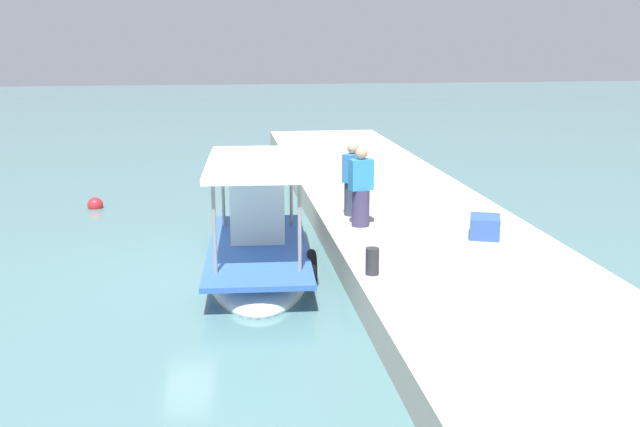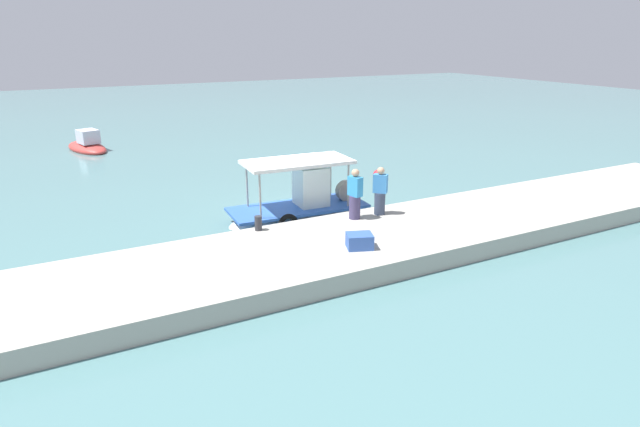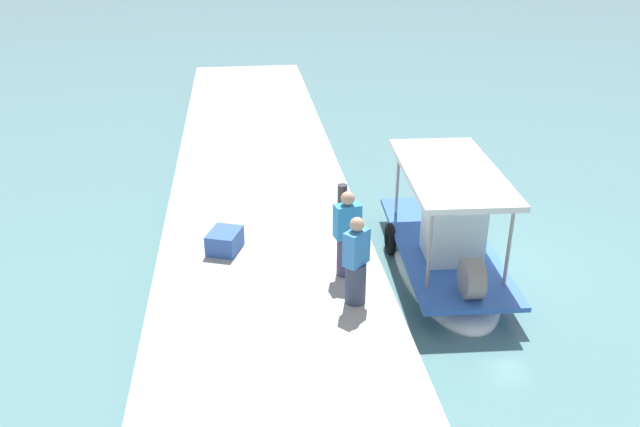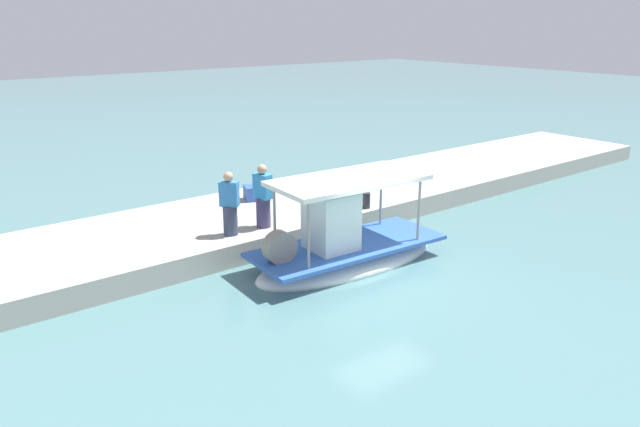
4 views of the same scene
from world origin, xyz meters
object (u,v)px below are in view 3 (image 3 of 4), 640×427
fisherman_near_bollard (347,238)px  mooring_bollard (342,194)px  main_fishing_boat (445,251)px  cargo_crate (225,241)px  fisherman_by_crate (356,265)px

fisherman_near_bollard → mooring_bollard: fisherman_near_bollard is taller
main_fishing_boat → fisherman_near_bollard: (0.96, -2.32, 0.97)m
mooring_bollard → cargo_crate: bearing=-53.4°
fisherman_by_crate → fisherman_near_bollard: bearing=179.8°
fisherman_near_bollard → cargo_crate: fisherman_near_bollard is taller
main_fishing_boat → mooring_bollard: 3.10m
fisherman_near_bollard → mooring_bollard: (-3.40, 0.45, -0.56)m
cargo_crate → fisherman_by_crate: bearing=46.0°
fisherman_near_bollard → fisherman_by_crate: bearing=-0.2°
fisherman_near_bollard → cargo_crate: (-1.28, -2.40, -0.58)m
fisherman_near_bollard → fisherman_by_crate: 1.03m
mooring_bollard → main_fishing_boat: bearing=37.5°
main_fishing_boat → cargo_crate: size_ratio=7.19×
mooring_bollard → cargo_crate: size_ratio=0.63×
fisherman_near_bollard → cargo_crate: bearing=-118.1°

